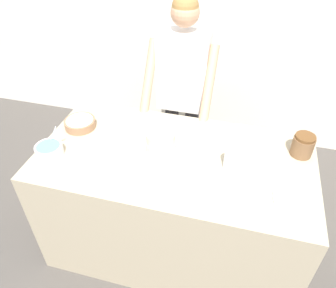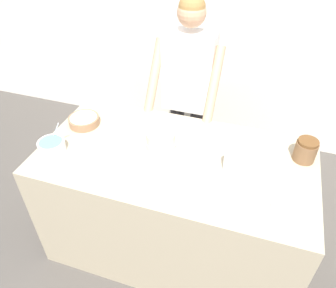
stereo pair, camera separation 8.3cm
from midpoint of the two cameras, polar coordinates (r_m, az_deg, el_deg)
The scene contains 9 objects.
wall_back at distance 3.13m, azimuth 7.82°, elevation 22.27°, with size 10.00×0.05×2.60m.
counter at distance 2.29m, azimuth -0.05°, elevation -10.39°, with size 1.67×0.87×0.88m.
person_baker at distance 2.52m, azimuth 1.61°, elevation 10.62°, with size 0.50×0.45×1.63m.
cake at distance 1.91m, azimuth -2.51°, elevation -0.57°, with size 0.32×0.32×0.20m.
frosting_bowl_white at distance 2.28m, azimuth -16.08°, elevation 3.50°, with size 0.21×0.21×0.06m.
frosting_bowl_blue at distance 2.10m, azimuth -21.04°, elevation -0.99°, with size 0.16×0.16×0.18m.
drinking_glass at distance 1.88m, azimuth 9.71°, elevation -2.52°, with size 0.08×0.08×0.14m.
ceramic_plate at distance 1.83m, azimuth 20.12°, elevation -9.19°, with size 0.23×0.23×0.01m.
stoneware_jar at distance 2.09m, azimuth 21.40°, elevation -0.25°, with size 0.13×0.13×0.14m.
Camera 1 is at (0.35, -1.02, 2.18)m, focal length 35.00 mm.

